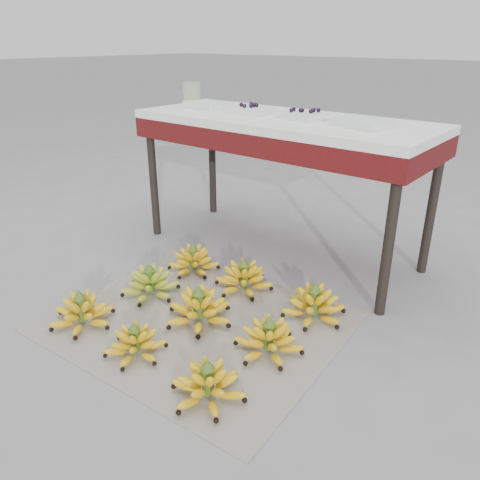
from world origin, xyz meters
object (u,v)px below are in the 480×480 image
Objects in this scene: newspaper_mat at (199,321)px; bunch_back_right at (314,305)px; bunch_front_center at (135,343)px; vendor_table at (282,134)px; tray_far_left at (207,105)px; glass_jar at (192,94)px; bunch_front_left at (82,313)px; tray_far_right at (361,123)px; bunch_mid_right at (269,340)px; bunch_mid_left at (150,284)px; bunch_back_center at (244,279)px; tray_right at (303,115)px; bunch_front_right at (208,385)px; bunch_back_left at (193,261)px; tray_left at (250,110)px; bunch_mid_center at (199,309)px.

bunch_back_right reaches higher than newspaper_mat.
vendor_table reaches higher than bunch_front_center.
glass_jar is at bearing 168.52° from tray_far_left.
bunch_front_center is (0.36, 0.01, -0.01)m from bunch_front_left.
tray_far_right is (0.70, 1.20, 0.76)m from bunch_front_left.
bunch_front_left is at bearing -162.04° from bunch_mid_right.
bunch_back_center is (0.33, 0.34, 0.00)m from bunch_mid_left.
tray_right reaches higher than bunch_mid_right.
bunch_mid_left is 1.18m from tray_right.
vendor_table reaches higher than bunch_front_right.
bunch_back_center reaches higher than bunch_back_left.
tray_far_right is at bearing -3.18° from vendor_table.
glass_jar is (-0.49, 0.04, 0.05)m from tray_left.
tray_left is at bearing -4.66° from glass_jar.
tray_right is at bearing 82.75° from bunch_mid_left.
tray_far_left reaches higher than bunch_mid_left.
bunch_front_center is 1.57m from tray_far_left.
bunch_mid_center reaches higher than bunch_back_right.
bunch_front_right is 0.50m from bunch_mid_center.
newspaper_mat is at bearing 58.89° from bunch_front_left.
vendor_table is at bearing 105.93° from bunch_back_center.
bunch_back_right is at bearing -32.33° from tray_left.
glass_jar reaches higher than tray_right.
bunch_back_right reaches higher than bunch_front_left.
bunch_back_center is at bearing -31.89° from glass_jar.
tray_left is 0.82× the size of tray_far_right.
tray_right is (0.35, 1.22, 0.76)m from bunch_front_left.
bunch_mid_right is 0.83m from bunch_back_left.
newspaper_mat is 0.37m from bunch_back_center.
bunch_mid_left is at bearing -67.27° from tray_far_left.
bunch_mid_left is 2.46× the size of glass_jar.
bunch_mid_left is 0.21× the size of vendor_table.
bunch_mid_center is 1.34m from tray_far_left.
tray_right reaches higher than tray_far_left.
newspaper_mat is 0.39m from bunch_mid_right.
bunch_mid_left is (-0.73, 0.36, 0.00)m from bunch_front_right.
tray_far_right is (0.68, 0.01, -0.00)m from tray_left.
bunch_mid_left is at bearing -128.72° from tray_far_right.
bunch_back_right is at bearing -24.14° from tray_far_left.
glass_jar reaches higher than bunch_back_left.
tray_far_left is at bearing 129.48° from newspaper_mat.
bunch_mid_right is 1.21m from vendor_table.
newspaper_mat is 4.24× the size of bunch_front_center.
bunch_back_center is 2.09× the size of glass_jar.
glass_jar reaches higher than bunch_front_center.
bunch_front_center is 1.69m from glass_jar.
glass_jar is (-0.87, 0.89, 0.81)m from bunch_mid_center.
bunch_back_right reaches higher than bunch_front_center.
bunch_front_left is 1.20× the size of tray_far_right.
bunch_mid_center is 0.53m from bunch_back_right.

